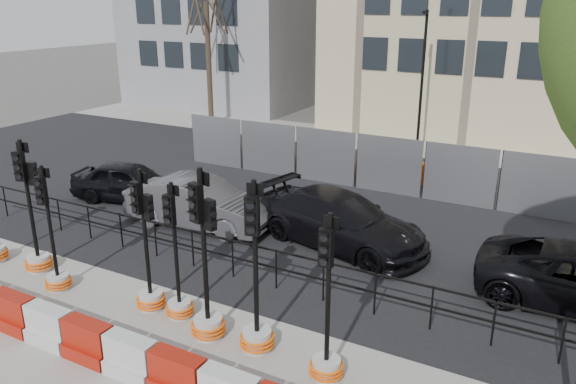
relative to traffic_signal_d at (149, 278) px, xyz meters
The scene contains 18 objects.
ground 1.38m from the traffic_signal_d, 48.34° to the left, with size 120.00×120.00×0.00m, color #51514C.
sidewalk_near 2.39m from the traffic_signal_d, 70.30° to the right, with size 40.00×6.00×0.02m, color gray.
road 7.93m from the traffic_signal_d, 84.44° to the left, with size 40.00×14.00×0.03m, color black.
sidewalk_far 16.89m from the traffic_signal_d, 87.40° to the left, with size 40.00×4.00×0.02m, color gray.
kerb_railing 2.20m from the traffic_signal_d, 69.61° to the left, with size 18.00×0.04×1.00m.
heras_fencing 10.81m from the traffic_signal_d, 82.92° to the left, with size 14.33×1.72×2.00m.
lamp_post_far 16.08m from the traffic_signal_d, 85.43° to the left, with size 0.12×0.56×6.00m.
barrier_row 2.12m from the traffic_signal_d, 68.45° to the right, with size 14.65×0.50×0.80m.
traffic_signal_b 3.68m from the traffic_signal_d, behind, with size 0.66×0.66×3.35m.
traffic_signal_c 2.51m from the traffic_signal_d, behind, with size 0.59×0.59×3.01m.
traffic_signal_d is the anchor object (origin of this frame).
traffic_signal_e 0.77m from the traffic_signal_d, ahead, with size 0.59×0.59×3.01m.
traffic_signal_f 1.76m from the traffic_signal_d, ahead, with size 0.69×0.69×3.53m.
traffic_signal_g 2.82m from the traffic_signal_d, ahead, with size 0.68×0.68×3.44m.
traffic_signal_h 4.35m from the traffic_signal_d, ahead, with size 0.62×0.62×3.15m.
car_a 7.32m from the traffic_signal_d, 136.57° to the left, with size 4.13×2.43×1.32m, color black.
car_b 4.73m from the traffic_signal_d, 113.95° to the left, with size 4.54×1.89×1.46m, color #49484D.
car_c 5.54m from the traffic_signal_d, 65.73° to the left, with size 5.36×3.16×1.46m, color black.
Camera 1 is at (6.99, -8.88, 6.40)m, focal length 35.00 mm.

